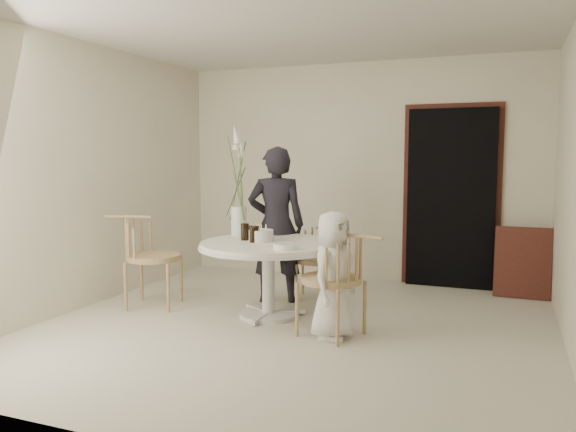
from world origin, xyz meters
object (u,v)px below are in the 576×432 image
(chair_left, at_px, (141,247))
(flower_vase, at_px, (239,197))
(boy, at_px, (333,275))
(chair_far, at_px, (318,251))
(birthday_cake, at_px, (261,236))
(girl, at_px, (276,225))
(table, at_px, (268,254))
(chair_right, at_px, (344,270))

(chair_left, height_order, flower_vase, flower_vase)
(chair_left, distance_m, boy, 2.16)
(chair_far, height_order, birthday_cake, birthday_cake)
(chair_far, bearing_deg, chair_left, -155.69)
(boy, bearing_deg, girl, 54.18)
(chair_far, bearing_deg, birthday_cake, -116.12)
(chair_left, bearing_deg, table, -100.45)
(chair_left, distance_m, girl, 1.42)
(chair_right, xyz_separation_m, flower_vase, (-1.31, 0.67, 0.54))
(table, distance_m, chair_right, 0.93)
(birthday_cake, bearing_deg, flower_vase, 143.08)
(chair_far, relative_size, boy, 0.73)
(chair_far, distance_m, girl, 0.58)
(chair_right, relative_size, birthday_cake, 3.89)
(table, distance_m, chair_far, 0.94)
(chair_right, relative_size, girl, 0.55)
(chair_right, distance_m, chair_left, 2.25)
(chair_far, height_order, chair_left, chair_left)
(chair_left, relative_size, boy, 0.87)
(chair_left, bearing_deg, girl, -75.83)
(chair_far, bearing_deg, table, -111.13)
(chair_right, bearing_deg, flower_vase, -99.42)
(boy, relative_size, flower_vase, 0.96)
(girl, distance_m, flower_vase, 0.51)
(table, height_order, flower_vase, flower_vase)
(table, xyz_separation_m, boy, (0.76, -0.39, -0.07))
(boy, bearing_deg, flower_vase, 71.13)
(girl, relative_size, boy, 1.51)
(boy, xyz_separation_m, flower_vase, (-1.22, 0.69, 0.59))
(chair_left, xyz_separation_m, birthday_cake, (1.30, 0.13, 0.17))
(table, distance_m, boy, 0.86)
(chair_right, relative_size, flower_vase, 0.80)
(chair_left, relative_size, flower_vase, 0.84)
(boy, bearing_deg, table, 73.58)
(chair_far, height_order, flower_vase, flower_vase)
(table, xyz_separation_m, flower_vase, (-0.46, 0.30, 0.51))
(chair_far, distance_m, birthday_cake, 0.98)
(girl, bearing_deg, birthday_cake, 78.19)
(chair_right, distance_m, boy, 0.10)
(table, bearing_deg, girl, 105.15)
(table, relative_size, chair_left, 1.40)
(table, relative_size, chair_right, 1.46)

